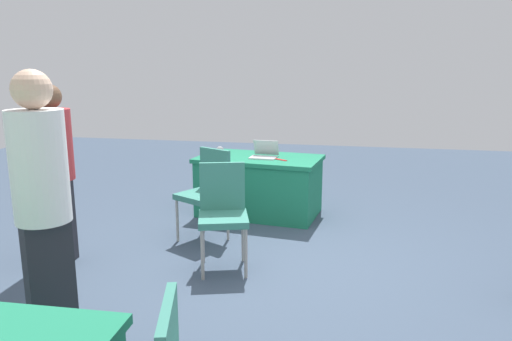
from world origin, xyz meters
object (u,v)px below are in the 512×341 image
object	(u,v)px
person_organiser	(42,199)
laptop_silver	(264,154)
scissors_red	(281,160)
chair_aisle	(223,209)
table_foreground	(259,185)
yarn_ball	(220,150)
chair_tucked_left	(207,188)
person_presenter	(55,166)

from	to	relation	value
person_organiser	laptop_silver	xyz separation A→B (m)	(-0.80, -3.18, -0.25)
person_organiser	scissors_red	world-z (taller)	person_organiser
chair_aisle	table_foreground	bearing A→B (deg)	-106.90
yarn_ball	chair_aisle	bearing A→B (deg)	106.66
chair_tucked_left	scissors_red	world-z (taller)	chair_tucked_left
table_foreground	yarn_ball	world-z (taller)	yarn_ball
person_presenter	laptop_silver	size ratio (longest dim) A/B	5.02
scissors_red	person_presenter	bearing A→B (deg)	-101.52
scissors_red	laptop_silver	bearing A→B (deg)	-172.82
chair_aisle	person_presenter	bearing A→B (deg)	-9.09
chair_aisle	scissors_red	xyz separation A→B (m)	(-0.29, -1.56, 0.18)
person_presenter	person_organiser	size ratio (longest dim) A/B	0.92
person_presenter	scissors_red	bearing A→B (deg)	-51.42
person_organiser	laptop_silver	distance (m)	3.29
chair_tucked_left	person_organiser	distance (m)	2.28
chair_tucked_left	person_presenter	xyz separation A→B (m)	(1.16, 0.90, 0.37)
chair_tucked_left	yarn_ball	xyz separation A→B (m)	(0.17, -1.10, 0.22)
chair_aisle	scissors_red	world-z (taller)	chair_aisle
person_presenter	person_organiser	xyz separation A→B (m)	(-0.79, 1.30, 0.09)
chair_tucked_left	scissors_red	xyz separation A→B (m)	(-0.66, -0.87, 0.17)
laptop_silver	person_presenter	bearing A→B (deg)	53.62
laptop_silver	scissors_red	size ratio (longest dim) A/B	1.87
person_presenter	scissors_red	size ratio (longest dim) A/B	9.36
chair_tucked_left	scissors_red	distance (m)	1.10
table_foreground	person_presenter	bearing A→B (deg)	51.47
person_presenter	scissors_red	xyz separation A→B (m)	(-1.82, -1.77, -0.20)
chair_tucked_left	laptop_silver	xyz separation A→B (m)	(-0.43, -0.98, 0.21)
chair_tucked_left	laptop_silver	distance (m)	1.09
yarn_ball	person_organiser	bearing A→B (deg)	86.50
chair_aisle	yarn_ball	world-z (taller)	chair_aisle
table_foreground	chair_tucked_left	bearing A→B (deg)	70.20
chair_tucked_left	laptop_silver	size ratio (longest dim) A/B	2.91
table_foreground	scissors_red	bearing A→B (deg)	152.96
person_organiser	laptop_silver	world-z (taller)	person_organiser
chair_aisle	person_organiser	world-z (taller)	person_organiser
chair_tucked_left	chair_aisle	distance (m)	0.78
chair_aisle	person_presenter	xyz separation A→B (m)	(1.53, 0.21, 0.38)
chair_tucked_left	chair_aisle	world-z (taller)	chair_tucked_left
yarn_ball	scissors_red	bearing A→B (deg)	164.07
table_foreground	chair_aisle	distance (m)	1.72
chair_aisle	scissors_red	bearing A→B (deg)	-117.56
person_organiser	yarn_ball	bearing A→B (deg)	-142.79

